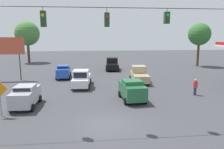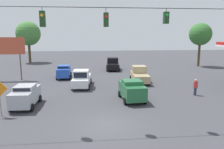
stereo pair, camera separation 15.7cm
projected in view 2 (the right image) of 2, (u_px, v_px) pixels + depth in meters
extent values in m
plane|color=#3D3D42|center=(107.00, 125.00, 15.40)|extent=(140.00, 140.00, 0.00)
cylinder|color=black|center=(106.00, 8.00, 13.96)|extent=(21.48, 0.04, 0.04)
cube|color=#1E3D1E|center=(166.00, 18.00, 14.47)|extent=(0.32, 0.36, 0.77)
cylinder|color=black|center=(166.00, 10.00, 14.38)|extent=(0.03, 0.03, 0.22)
cylinder|color=green|center=(167.00, 15.00, 14.25)|extent=(0.20, 0.02, 0.20)
cube|color=#1E3D1E|center=(106.00, 20.00, 14.10)|extent=(0.32, 0.36, 0.90)
cylinder|color=black|center=(106.00, 10.00, 13.99)|extent=(0.03, 0.03, 0.31)
cylinder|color=red|center=(106.00, 16.00, 13.88)|extent=(0.20, 0.02, 0.20)
cube|color=#1E3D1E|center=(43.00, 19.00, 13.70)|extent=(0.32, 0.36, 0.99)
cylinder|color=black|center=(42.00, 9.00, 13.59)|extent=(0.03, 0.03, 0.25)
cylinder|color=orange|center=(42.00, 15.00, 13.47)|extent=(0.20, 0.02, 0.20)
cube|color=tan|center=(140.00, 77.00, 28.78)|extent=(2.24, 5.14, 0.90)
cube|color=tan|center=(139.00, 69.00, 29.20)|extent=(1.87, 1.92, 0.90)
cube|color=black|center=(138.00, 68.00, 30.10)|extent=(1.52, 0.12, 0.63)
cylinder|color=black|center=(144.00, 78.00, 30.49)|extent=(0.26, 0.65, 0.64)
cylinder|color=black|center=(131.00, 78.00, 30.43)|extent=(0.26, 0.65, 0.64)
cylinder|color=black|center=(149.00, 83.00, 27.29)|extent=(0.26, 0.65, 0.64)
cylinder|color=black|center=(134.00, 83.00, 27.22)|extent=(0.26, 0.65, 0.64)
cube|color=black|center=(113.00, 66.00, 38.93)|extent=(2.45, 5.22, 0.90)
cube|color=black|center=(113.00, 60.00, 39.37)|extent=(2.05, 1.96, 0.90)
cube|color=black|center=(112.00, 60.00, 40.28)|extent=(1.67, 0.14, 0.63)
cylinder|color=black|center=(118.00, 67.00, 40.67)|extent=(0.27, 0.65, 0.64)
cylinder|color=black|center=(107.00, 67.00, 40.61)|extent=(0.27, 0.65, 0.64)
cylinder|color=black|center=(119.00, 69.00, 37.42)|extent=(0.27, 0.65, 0.64)
cylinder|color=black|center=(107.00, 70.00, 37.36)|extent=(0.27, 0.65, 0.64)
cube|color=#236038|center=(132.00, 90.00, 20.93)|extent=(2.14, 3.96, 1.30)
cube|color=#236038|center=(132.00, 82.00, 20.78)|extent=(1.85, 1.80, 0.36)
cube|color=black|center=(130.00, 80.00, 21.61)|extent=(1.51, 0.12, 0.25)
cylinder|color=black|center=(138.00, 93.00, 22.42)|extent=(0.26, 0.65, 0.64)
cylinder|color=black|center=(120.00, 94.00, 22.11)|extent=(0.26, 0.65, 0.64)
cylinder|color=black|center=(145.00, 100.00, 19.99)|extent=(0.26, 0.65, 0.64)
cylinder|color=black|center=(125.00, 101.00, 19.68)|extent=(0.26, 0.65, 0.64)
cube|color=#A8AAB2|center=(26.00, 96.00, 19.13)|extent=(1.84, 4.00, 1.23)
cube|color=#A8AAB2|center=(25.00, 87.00, 18.99)|extent=(1.64, 1.78, 0.36)
cube|color=black|center=(22.00, 90.00, 18.13)|extent=(1.39, 0.06, 0.25)
cylinder|color=black|center=(10.00, 108.00, 17.92)|extent=(0.24, 0.65, 0.64)
cylinder|color=black|center=(32.00, 107.00, 18.05)|extent=(0.24, 0.65, 0.64)
cylinder|color=black|center=(21.00, 99.00, 20.44)|extent=(0.24, 0.65, 0.64)
cylinder|color=black|center=(40.00, 98.00, 20.57)|extent=(0.24, 0.65, 0.64)
cube|color=#234CB2|center=(64.00, 72.00, 31.64)|extent=(1.85, 4.03, 1.17)
cube|color=#234CB2|center=(64.00, 67.00, 31.50)|extent=(1.66, 1.79, 0.36)
cube|color=black|center=(63.00, 68.00, 30.63)|extent=(1.41, 0.05, 0.25)
cylinder|color=black|center=(57.00, 78.00, 30.37)|extent=(0.24, 0.65, 0.64)
cylinder|color=black|center=(70.00, 77.00, 30.59)|extent=(0.24, 0.65, 0.64)
cylinder|color=black|center=(59.00, 74.00, 32.90)|extent=(0.24, 0.65, 0.64)
cylinder|color=black|center=(71.00, 74.00, 33.12)|extent=(0.24, 0.65, 0.64)
cube|color=silver|center=(82.00, 80.00, 26.56)|extent=(2.26, 5.30, 0.90)
cube|color=silver|center=(81.00, 74.00, 25.78)|extent=(1.88, 1.98, 0.90)
cube|color=black|center=(80.00, 75.00, 24.85)|extent=(1.52, 0.13, 0.63)
cylinder|color=black|center=(72.00, 87.00, 24.95)|extent=(0.26, 0.65, 0.64)
cylinder|color=black|center=(89.00, 87.00, 25.01)|extent=(0.26, 0.65, 0.64)
cylinder|color=black|center=(76.00, 81.00, 28.26)|extent=(0.26, 0.65, 0.64)
cylinder|color=black|center=(91.00, 81.00, 28.32)|extent=(0.26, 0.65, 0.64)
cone|color=orange|center=(19.00, 105.00, 18.65)|extent=(0.36, 0.36, 0.73)
cone|color=orange|center=(31.00, 95.00, 21.64)|extent=(0.36, 0.36, 0.73)
cone|color=orange|center=(38.00, 87.00, 24.94)|extent=(0.36, 0.36, 0.73)
cylinder|color=#4C473D|center=(21.00, 67.00, 30.20)|extent=(0.16, 0.16, 3.58)
cube|color=#BF4C33|center=(6.00, 46.00, 29.49)|extent=(4.99, 0.12, 2.31)
cylinder|color=slate|center=(1.00, 105.00, 16.85)|extent=(0.06, 0.06, 1.80)
cylinder|color=#2D334C|center=(195.00, 91.00, 22.76)|extent=(0.28, 0.28, 0.82)
cube|color=red|center=(196.00, 85.00, 22.63)|extent=(0.40, 0.24, 0.65)
sphere|color=tan|center=(196.00, 80.00, 22.54)|extent=(0.26, 0.26, 0.26)
cylinder|color=#4C3823|center=(199.00, 53.00, 42.99)|extent=(0.45, 0.45, 5.10)
sphere|color=#336B2D|center=(200.00, 34.00, 42.31)|extent=(4.30, 4.30, 4.30)
cylinder|color=#4C3823|center=(29.00, 51.00, 48.83)|extent=(0.55, 0.55, 4.97)
sphere|color=#427A38|center=(28.00, 34.00, 48.11)|extent=(5.30, 5.30, 5.30)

